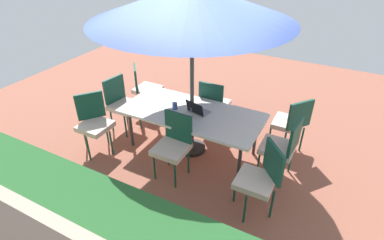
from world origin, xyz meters
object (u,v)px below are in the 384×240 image
at_px(chair_northeast, 94,121).
at_px(chair_northwest, 260,177).
at_px(patio_umbrella, 192,3).
at_px(cup, 175,106).
at_px(chair_southeast, 144,87).
at_px(chair_north, 173,143).
at_px(chair_southwest, 291,122).
at_px(chair_east, 121,102).
at_px(chair_south, 214,103).
at_px(dining_table, 192,115).
at_px(laptop, 198,110).
at_px(chair_west, 282,146).

bearing_deg(chair_northeast, chair_northwest, -53.22).
distance_m(patio_umbrella, cup, 1.59).
bearing_deg(chair_southeast, chair_northwest, -156.59).
xyz_separation_m(chair_north, cup, (0.32, -0.61, 0.22)).
distance_m(chair_southwest, chair_east, 2.90).
relative_size(chair_south, chair_northwest, 1.00).
bearing_deg(chair_north, dining_table, 96.15).
xyz_separation_m(chair_southwest, chair_northeast, (2.79, 1.45, 0.00)).
xyz_separation_m(chair_south, chair_north, (0.01, 1.38, 0.00)).
relative_size(patio_umbrella, chair_north, 2.81).
distance_m(chair_northeast, laptop, 1.66).
bearing_deg(dining_table, chair_west, -178.95).
relative_size(chair_north, chair_southwest, 1.00).
xyz_separation_m(chair_west, chair_northwest, (0.08, 0.77, 0.00)).
xyz_separation_m(chair_north, chair_northwest, (-1.30, 0.09, 0.00)).
xyz_separation_m(chair_northeast, laptop, (-1.47, -0.74, 0.22)).
bearing_deg(chair_northwest, patio_umbrella, -159.59).
height_order(chair_southeast, chair_east, same).
height_order(chair_southwest, chair_east, same).
relative_size(chair_south, chair_northeast, 1.00).
bearing_deg(cup, chair_south, -113.58).
bearing_deg(chair_west, chair_south, -110.85).
bearing_deg(chair_southeast, chair_northeast, 141.32).
bearing_deg(laptop, chair_northeast, 39.83).
relative_size(chair_southwest, cup, 9.04).
bearing_deg(chair_north, cup, 120.75).
distance_m(dining_table, chair_west, 1.43).
xyz_separation_m(chair_west, chair_east, (2.83, 0.03, 0.00)).
bearing_deg(dining_table, chair_north, 93.33).
height_order(patio_umbrella, chair_east, patio_umbrella).
bearing_deg(patio_umbrella, chair_southeast, -25.90).
bearing_deg(chair_east, chair_north, -105.40).
relative_size(chair_west, chair_southwest, 1.00).
distance_m(chair_east, laptop, 1.51).
relative_size(chair_north, cup, 9.04).
xyz_separation_m(patio_umbrella, chair_southwest, (-1.40, -0.73, -1.79)).
height_order(chair_east, cup, chair_east).
relative_size(chair_south, cup, 9.04).
xyz_separation_m(patio_umbrella, chair_north, (-0.04, 0.65, -1.79)).
xyz_separation_m(patio_umbrella, chair_south, (-0.05, -0.73, -1.79)).
distance_m(chair_northwest, laptop, 1.48).
relative_size(chair_southeast, chair_north, 1.00).
relative_size(dining_table, chair_south, 2.24).
bearing_deg(chair_south, laptop, 90.90).
relative_size(chair_west, chair_east, 1.00).
distance_m(dining_table, chair_southwest, 1.58).
height_order(chair_west, chair_northwest, same).
xyz_separation_m(chair_southeast, chair_southwest, (-2.80, -0.05, 0.00)).
bearing_deg(patio_umbrella, chair_northwest, 151.16).
bearing_deg(chair_east, cup, -83.01).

